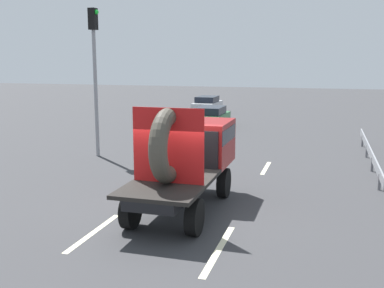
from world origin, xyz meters
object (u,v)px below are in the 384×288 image
traffic_light (95,63)px  oncoming_car (207,104)px  flatbed_truck (189,152)px  distant_sedan (211,116)px

traffic_light → oncoming_car: bearing=89.0°
flatbed_truck → traffic_light: (-5.92, 5.44, 2.56)m
distant_sedan → traffic_light: bearing=-104.7°
traffic_light → oncoming_car: 18.59m
traffic_light → oncoming_car: size_ratio=1.61×
distant_sedan → oncoming_car: size_ratio=1.00×
flatbed_truck → traffic_light: bearing=137.4°
distant_sedan → flatbed_truck: bearing=-78.3°
distant_sedan → traffic_light: (-2.67, -10.21, 3.44)m
flatbed_truck → traffic_light: size_ratio=0.83×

